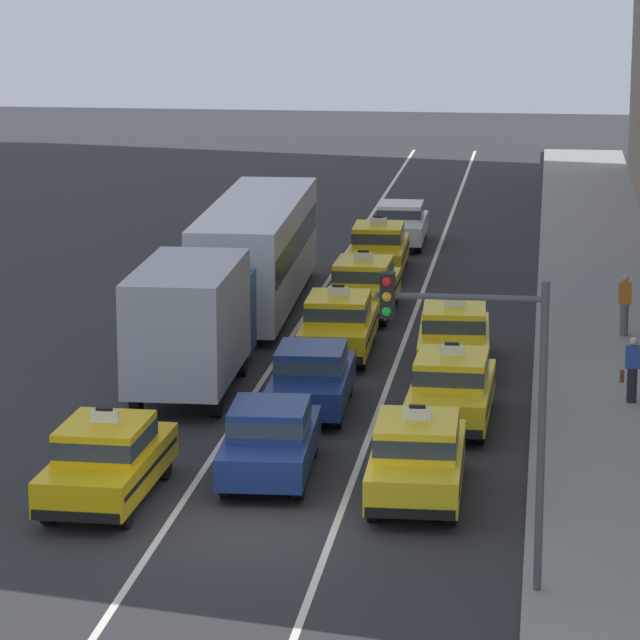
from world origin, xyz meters
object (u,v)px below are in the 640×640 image
object	(u,v)px
taxi_center_fourth	(364,286)
taxi_right_nearest	(417,456)
box_truck_left_second	(193,320)
bus_left_third	(256,248)
sedan_center_second	(312,376)
taxi_center_fifth	(378,248)
pedestrian_mid_block	(625,305)
taxi_center_third	(338,324)
pedestrian_near_crosswalk	(632,370)
traffic_light_pole	(485,379)
taxi_right_second	(452,387)
sedan_center_sixth	(401,223)
taxi_left_nearest	(107,459)
taxi_right_third	(454,335)
sedan_center_nearest	(270,438)

from	to	relation	value
taxi_center_fourth	taxi_right_nearest	distance (m)	17.21
box_truck_left_second	bus_left_third	bearing A→B (deg)	90.50
box_truck_left_second	bus_left_third	size ratio (longest dim) A/B	0.62
sedan_center_second	taxi_center_fifth	xyz separation A→B (m)	(-0.13, 17.24, 0.03)
taxi_center_fifth	pedestrian_mid_block	size ratio (longest dim) A/B	2.68
taxi_center_third	pedestrian_near_crosswalk	world-z (taller)	taxi_center_third
pedestrian_mid_block	traffic_light_pole	bearing A→B (deg)	-99.14
taxi_center_fourth	pedestrian_mid_block	size ratio (longest dim) A/B	2.67
pedestrian_mid_block	taxi_right_second	bearing A→B (deg)	-115.23
taxi_right_second	box_truck_left_second	bearing A→B (deg)	160.97
traffic_light_pole	sedan_center_sixth	bearing A→B (deg)	97.25
taxi_right_second	pedestrian_near_crosswalk	distance (m)	4.60
taxi_left_nearest	taxi_right_second	xyz separation A→B (m)	(6.46, 6.47, 0.00)
taxi_right_third	sedan_center_second	bearing A→B (deg)	-124.02
sedan_center_second	sedan_center_sixth	distance (m)	22.60
traffic_light_pole	pedestrian_near_crosswalk	bearing A→B (deg)	76.24
sedan_center_sixth	taxi_right_third	world-z (taller)	taxi_right_third
taxi_right_third	traffic_light_pole	bearing A→B (deg)	-85.12
sedan_center_second	sedan_center_sixth	size ratio (longest dim) A/B	1.01
taxi_center_third	box_truck_left_second	bearing A→B (deg)	-127.65
pedestrian_near_crosswalk	taxi_center_fourth	bearing A→B (deg)	127.96
taxi_center_third	taxi_right_third	size ratio (longest dim) A/B	0.99
taxi_right_second	pedestrian_near_crosswalk	size ratio (longest dim) A/B	2.88
box_truck_left_second	taxi_center_third	xyz separation A→B (m)	(3.11, 4.04, -0.90)
bus_left_third	pedestrian_near_crosswalk	size ratio (longest dim) A/B	7.07
bus_left_third	sedan_center_sixth	xyz separation A→B (m)	(3.40, 11.25, -0.97)
sedan_center_nearest	taxi_center_fourth	size ratio (longest dim) A/B	0.96
box_truck_left_second	taxi_center_fourth	world-z (taller)	box_truck_left_second
sedan_center_nearest	taxi_center_third	world-z (taller)	taxi_center_third
taxi_center_fifth	sedan_center_second	bearing A→B (deg)	-89.58
taxi_left_nearest	taxi_right_nearest	xyz separation A→B (m)	(6.09, 0.99, 0.00)
sedan_center_sixth	taxi_right_second	bearing A→B (deg)	-82.20
bus_left_third	traffic_light_pole	world-z (taller)	traffic_light_pole
taxi_center_third	taxi_right_third	world-z (taller)	same
taxi_right_second	pedestrian_mid_block	world-z (taller)	taxi_right_second
taxi_center_third	taxi_right_nearest	size ratio (longest dim) A/B	1.00
sedan_center_nearest	taxi_center_third	bearing A→B (deg)	89.40
pedestrian_near_crosswalk	pedestrian_mid_block	size ratio (longest dim) A/B	0.93
taxi_center_third	taxi_right_second	size ratio (longest dim) A/B	1.00
pedestrian_near_crosswalk	traffic_light_pole	world-z (taller)	traffic_light_pole
taxi_right_nearest	taxi_right_second	size ratio (longest dim) A/B	1.00
box_truck_left_second	traffic_light_pole	size ratio (longest dim) A/B	1.26
taxi_right_third	pedestrian_mid_block	distance (m)	5.88
box_truck_left_second	taxi_right_nearest	size ratio (longest dim) A/B	1.53
taxi_center_fifth	pedestrian_near_crosswalk	world-z (taller)	taxi_center_fifth
taxi_left_nearest	box_truck_left_second	world-z (taller)	box_truck_left_second
taxi_center_third	sedan_center_second	bearing A→B (deg)	-89.57
taxi_center_fourth	pedestrian_mid_block	world-z (taller)	taxi_center_fourth
sedan_center_sixth	traffic_light_pole	distance (m)	34.25
sedan_center_sixth	sedan_center_nearest	bearing A→B (deg)	-90.64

